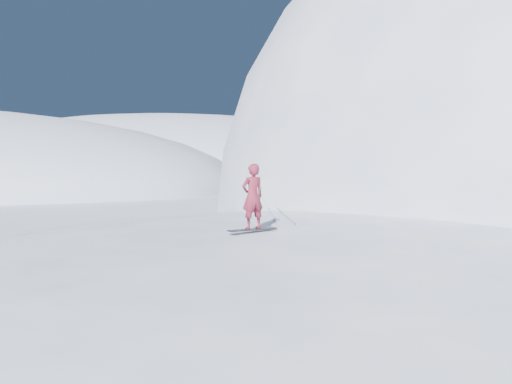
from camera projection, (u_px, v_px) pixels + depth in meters
ground at (327, 314)px, 13.41m from camera, size 400.00×400.00×0.00m
near_ridge at (351, 288)px, 16.29m from camera, size 36.00×28.00×4.80m
peak_shoulder at (455, 227)px, 32.24m from camera, size 28.00×24.00×18.00m
far_ridge_c at (162, 181)px, 126.76m from camera, size 140.00×90.00×36.00m
wind_bumps at (308, 293)px, 15.58m from camera, size 16.00×14.40×1.00m
snowboard at (253, 229)px, 13.94m from camera, size 1.49×1.22×0.03m
snowboarder at (253, 196)px, 13.88m from camera, size 0.87×0.82×1.99m
board_tracks at (279, 214)px, 18.14m from camera, size 1.48×5.95×0.04m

